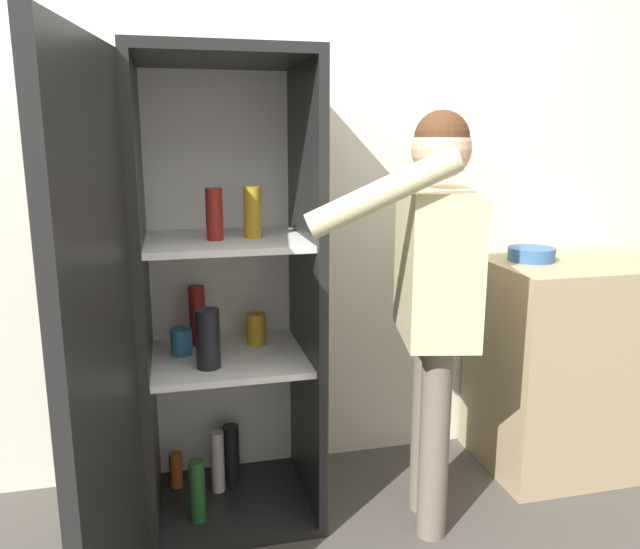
% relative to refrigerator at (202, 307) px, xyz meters
% --- Properties ---
extents(wall_back, '(7.00, 0.06, 2.55)m').
position_rel_refrigerator_xyz_m(wall_back, '(0.29, 0.44, 0.41)').
color(wall_back, silver).
rests_on(wall_back, ground_plane).
extents(refrigerator, '(0.79, 1.22, 1.75)m').
position_rel_refrigerator_xyz_m(refrigerator, '(0.00, 0.00, 0.00)').
color(refrigerator, black).
rests_on(refrigerator, ground_plane).
extents(person, '(0.68, 0.56, 1.55)m').
position_rel_refrigerator_xyz_m(person, '(0.81, -0.18, 0.11)').
color(person, '#726656').
rests_on(person, ground_plane).
extents(counter, '(0.74, 0.56, 0.94)m').
position_rel_refrigerator_xyz_m(counter, '(1.60, 0.11, -0.39)').
color(counter, tan).
rests_on(counter, ground_plane).
extents(bowl, '(0.20, 0.20, 0.06)m').
position_rel_refrigerator_xyz_m(bowl, '(1.42, 0.17, 0.10)').
color(bowl, '#335B8E').
rests_on(bowl, counter).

